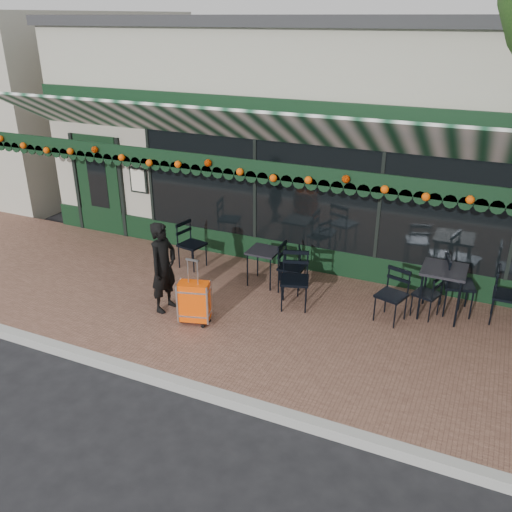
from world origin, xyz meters
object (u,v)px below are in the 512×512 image
at_px(suitcase, 194,302).
at_px(chair_solo, 192,245).
at_px(cafe_table_b, 264,253).
at_px(chair_b_left, 290,267).
at_px(woman, 163,267).
at_px(chair_a_extra, 508,296).
at_px(cafe_table_a, 444,273).
at_px(chair_a_left, 426,294).
at_px(chair_a_right, 458,285).
at_px(chair_a_front, 391,296).
at_px(chair_b_right, 292,268).
at_px(chair_b_front, 295,281).

relative_size(suitcase, chair_solo, 1.20).
bearing_deg(cafe_table_b, chair_b_left, 7.24).
relative_size(woman, suitcase, 1.39).
relative_size(suitcase, chair_a_extra, 1.18).
bearing_deg(suitcase, cafe_table_b, 59.79).
distance_m(chair_b_left, chair_solo, 2.05).
relative_size(cafe_table_a, chair_a_extra, 0.91).
bearing_deg(cafe_table_b, chair_a_left, 0.18).
xyz_separation_m(suitcase, chair_solo, (-1.12, 1.83, 0.09)).
relative_size(chair_a_right, chair_b_left, 1.30).
bearing_deg(chair_solo, chair_a_left, -80.24).
relative_size(woman, chair_a_front, 1.75).
bearing_deg(chair_a_right, suitcase, 104.84).
distance_m(woman, chair_b_right, 2.28).
distance_m(cafe_table_a, chair_a_extra, 1.05).
distance_m(chair_a_left, chair_a_extra, 1.24).
relative_size(woman, chair_a_left, 1.98).
xyz_separation_m(chair_a_front, chair_a_extra, (1.69, 0.69, 0.03)).
bearing_deg(cafe_table_b, chair_solo, 176.97).
bearing_deg(chair_a_right, chair_a_front, 113.38).
height_order(chair_a_left, chair_a_extra, chair_a_extra).
height_order(chair_a_extra, chair_solo, chair_a_extra).
relative_size(cafe_table_b, chair_a_left, 0.86).
bearing_deg(cafe_table_b, cafe_table_a, 2.28).
bearing_deg(chair_solo, woman, -154.22).
bearing_deg(chair_b_right, cafe_table_b, 83.15).
relative_size(suitcase, chair_a_right, 1.10).
bearing_deg(woman, chair_b_right, -42.93).
height_order(chair_a_right, chair_a_front, chair_a_right).
relative_size(chair_b_right, chair_solo, 0.98).
distance_m(woman, cafe_table_a, 4.53).
bearing_deg(woman, chair_a_right, -61.35).
bearing_deg(chair_a_front, chair_a_left, 55.06).
bearing_deg(cafe_table_b, chair_a_extra, 4.43).
height_order(chair_a_left, chair_b_right, chair_b_right).
bearing_deg(chair_a_extra, suitcase, 115.13).
distance_m(chair_b_right, chair_b_front, 0.60).
height_order(woman, chair_a_front, woman).
xyz_separation_m(chair_a_left, chair_a_extra, (1.20, 0.31, 0.08)).
height_order(chair_a_front, chair_b_left, chair_a_front).
height_order(cafe_table_b, chair_b_right, chair_b_right).
bearing_deg(chair_a_extra, chair_b_front, 106.30).
xyz_separation_m(cafe_table_a, chair_a_left, (-0.21, -0.11, -0.37)).
relative_size(chair_a_front, chair_b_right, 0.98).
bearing_deg(chair_b_right, chair_a_extra, -85.07).
xyz_separation_m(chair_a_right, chair_a_front, (-0.94, -0.72, -0.06)).
xyz_separation_m(suitcase, chair_a_left, (3.32, 1.76, 0.02)).
relative_size(chair_a_front, chair_a_extra, 0.94).
xyz_separation_m(chair_a_right, chair_b_front, (-2.50, -0.94, -0.02)).
bearing_deg(suitcase, chair_b_right, 43.01).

